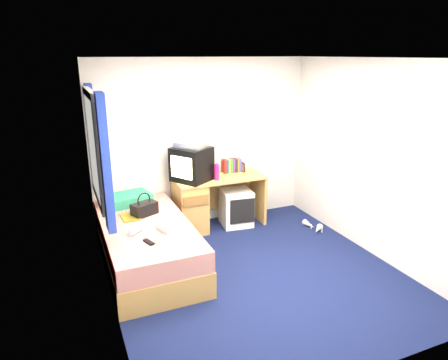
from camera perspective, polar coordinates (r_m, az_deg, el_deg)
name	(u,v)px	position (r m, az deg, el deg)	size (l,w,h in m)	color
ground	(255,273)	(4.79, 4.43, -13.11)	(3.40, 3.40, 0.00)	#0C1438
room_shell	(258,152)	(4.23, 4.89, 4.03)	(3.40, 3.40, 3.40)	white
bed	(147,244)	(4.92, -10.96, -8.94)	(1.01, 2.00, 0.54)	tan
pillow	(128,199)	(5.43, -13.59, -2.68)	(0.58, 0.37, 0.13)	teal
desk	(201,202)	(5.75, -3.27, -3.14)	(1.30, 0.55, 0.75)	tan
storage_cube	(236,207)	(5.92, 1.73, -3.93)	(0.43, 0.43, 0.54)	white
crt_tv	(191,164)	(5.53, -4.67, 2.29)	(0.62, 0.63, 0.47)	black
vcr	(191,145)	(5.47, -4.71, 5.06)	(0.40, 0.29, 0.08)	silver
book_row	(232,165)	(5.95, 1.09, 2.10)	(0.27, 0.13, 0.20)	maroon
picture_frame	(243,167)	(5.97, 2.73, 1.85)	(0.02, 0.12, 0.14)	black
pink_water_bottle	(217,173)	(5.56, -1.05, 1.06)	(0.07, 0.07, 0.21)	#C11B6E
aerosol_can	(211,170)	(5.74, -1.89, 1.43)	(0.05, 0.05, 0.18)	white
handbag	(144,208)	(5.02, -11.31, -3.98)	(0.35, 0.28, 0.29)	black
towel	(172,225)	(4.59, -7.39, -6.37)	(0.27, 0.23, 0.09)	white
magazine	(130,217)	(4.99, -13.21, -5.16)	(0.21, 0.28, 0.01)	yellow
water_bottle	(136,230)	(4.56, -12.42, -6.97)	(0.07, 0.07, 0.20)	white
colour_swatch_fan	(165,240)	(4.34, -8.42, -8.51)	(0.22, 0.06, 0.01)	yellow
remote_control	(149,242)	(4.32, -10.71, -8.70)	(0.05, 0.16, 0.02)	black
window_assembly	(97,150)	(4.67, -17.69, 4.11)	(0.11, 1.42, 1.40)	silver
white_heels	(313,227)	(5.97, 12.65, -6.57)	(0.23, 0.40, 0.09)	silver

